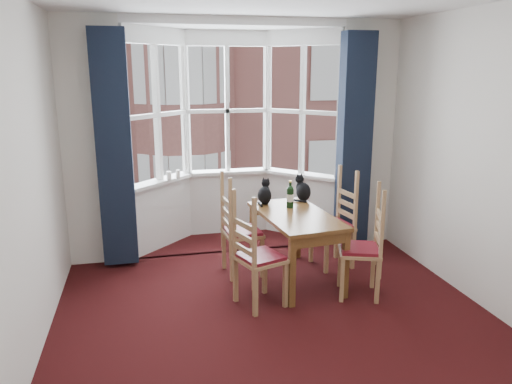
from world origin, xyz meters
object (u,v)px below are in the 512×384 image
object	(u,v)px
chair_right_near	(369,251)
candle_short	(178,174)
chair_left_far	(234,233)
cat_left	(265,194)
wine_bottle	(290,196)
chair_left_near	(252,260)
dining_table	(296,223)
chair_right_far	(339,225)
candle_tall	(169,176)
cat_right	(303,190)

from	to	relation	value
chair_right_near	candle_short	size ratio (longest dim) A/B	8.21
chair_left_far	candle_short	size ratio (longest dim) A/B	8.21
cat_left	wine_bottle	xyz separation A→B (m)	(0.23, -0.22, 0.02)
chair_left_near	cat_left	world-z (taller)	cat_left
dining_table	cat_left	xyz separation A→B (m)	(-0.22, 0.47, 0.22)
chair_right_far	cat_left	xyz separation A→B (m)	(-0.84, 0.17, 0.38)
dining_table	wine_bottle	world-z (taller)	wine_bottle
cat_left	chair_left_near	bearing A→B (deg)	-110.13
chair_left_near	candle_tall	distance (m)	2.04
dining_table	candle_tall	bearing A→B (deg)	132.33
cat_left	candle_tall	xyz separation A→B (m)	(-1.02, 0.89, 0.07)
chair_right_near	chair_right_far	xyz separation A→B (m)	(0.03, 0.83, 0.00)
chair_left_far	chair_right_near	world-z (taller)	same
dining_table	chair_left_far	distance (m)	0.69
chair_right_near	cat_right	bearing A→B (deg)	108.60
chair_left_near	wine_bottle	xyz separation A→B (m)	(0.60, 0.77, 0.40)
chair_left_far	wine_bottle	distance (m)	0.74
dining_table	chair_left_far	size ratio (longest dim) A/B	1.44
chair_left_far	chair_right_far	bearing A→B (deg)	0.60
chair_left_near	chair_left_far	xyz separation A→B (m)	(-0.02, 0.81, 0.00)
wine_bottle	candle_tall	bearing A→B (deg)	138.21
wine_bottle	cat_left	bearing A→B (deg)	136.06
cat_left	candle_tall	distance (m)	1.35
chair_right_far	candle_short	size ratio (longest dim) A/B	8.21
candle_short	cat_left	bearing A→B (deg)	-45.67
chair_right_far	cat_right	xyz separation A→B (m)	(-0.38, 0.22, 0.39)
chair_right_near	cat_left	distance (m)	1.35
chair_left_near	wine_bottle	bearing A→B (deg)	52.21
wine_bottle	chair_right_far	bearing A→B (deg)	4.74
wine_bottle	candle_short	distance (m)	1.61
wine_bottle	cat_right	bearing A→B (deg)	48.81
chair_left_near	cat_left	bearing A→B (deg)	69.87
candle_tall	candle_short	size ratio (longest dim) A/B	0.93
chair_left_near	chair_right_far	xyz separation A→B (m)	(1.21, 0.82, 0.00)
chair_right_far	cat_left	world-z (taller)	cat_left
chair_left_far	cat_left	xyz separation A→B (m)	(0.39, 0.19, 0.38)
cat_right	wine_bottle	distance (m)	0.36
chair_right_far	wine_bottle	xyz separation A→B (m)	(-0.61, -0.05, 0.40)
cat_left	wine_bottle	distance (m)	0.32
chair_left_near	chair_right_near	world-z (taller)	same
cat_right	candle_tall	bearing A→B (deg)	150.24
cat_right	candle_short	size ratio (longest dim) A/B	2.83
chair_left_far	chair_right_near	size ratio (longest dim) A/B	1.00
chair_right_near	candle_short	distance (m)	2.62
chair_right_near	chair_left_near	bearing A→B (deg)	179.51
chair_left_far	cat_left	distance (m)	0.57
candle_tall	chair_right_near	bearing A→B (deg)	-45.92
chair_left_near	candle_short	bearing A→B (deg)	105.65
wine_bottle	chair_left_near	bearing A→B (deg)	-127.79
candle_short	chair_right_far	bearing A→B (deg)	-32.11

